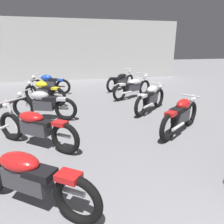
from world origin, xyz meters
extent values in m
cube|color=#B2B2AD|center=(0.00, 13.78, 1.80)|extent=(13.36, 0.24, 3.60)
torus|color=black|center=(-1.08, 2.39, 0.34)|extent=(0.60, 0.49, 0.67)
cube|color=#38383D|center=(-1.68, 2.84, 0.44)|extent=(0.67, 0.59, 0.28)
ellipsoid|color=red|center=(-1.76, 2.90, 0.66)|extent=(0.67, 0.62, 0.22)
cube|color=black|center=(-1.50, 2.71, 0.57)|extent=(0.46, 0.43, 0.10)
cube|color=red|center=(-1.16, 2.45, 0.64)|extent=(0.34, 0.33, 0.08)
cylinder|color=silver|center=(-1.20, 2.64, 0.32)|extent=(0.48, 0.39, 0.07)
torus|color=black|center=(-2.31, 5.13, 0.34)|extent=(0.59, 0.51, 0.67)
torus|color=black|center=(-1.15, 4.17, 0.34)|extent=(0.59, 0.51, 0.67)
cylinder|color=silver|center=(-2.24, 5.08, 0.65)|extent=(0.26, 0.23, 0.66)
cube|color=#38383D|center=(-1.73, 4.65, 0.44)|extent=(0.66, 0.60, 0.28)
ellipsoid|color=red|center=(-1.80, 4.71, 0.66)|extent=(0.67, 0.63, 0.22)
cube|color=black|center=(-1.56, 4.51, 0.57)|extent=(0.46, 0.44, 0.10)
cube|color=red|center=(-1.22, 4.24, 0.64)|extent=(0.34, 0.33, 0.08)
cylinder|color=silver|center=(-2.20, 5.04, 0.96)|extent=(0.46, 0.55, 0.04)
sphere|color=white|center=(-2.35, 5.16, 0.84)|extent=(0.14, 0.14, 0.14)
cylinder|color=silver|center=(-1.26, 4.43, 0.32)|extent=(0.47, 0.40, 0.07)
torus|color=black|center=(-2.25, 6.66, 0.34)|extent=(0.66, 0.36, 0.67)
torus|color=black|center=(-1.05, 6.17, 0.34)|extent=(0.66, 0.36, 0.67)
cylinder|color=silver|center=(-2.18, 6.63, 0.59)|extent=(0.25, 0.16, 0.56)
cube|color=#38383D|center=(-1.65, 6.41, 0.44)|extent=(0.62, 0.44, 0.28)
ellipsoid|color=#B7B7BC|center=(-1.74, 6.45, 0.72)|extent=(0.59, 0.46, 0.26)
cube|color=black|center=(-1.45, 6.33, 0.64)|extent=(0.46, 0.37, 0.10)
cube|color=#B7B7BC|center=(-1.14, 6.20, 0.64)|extent=(0.33, 0.29, 0.08)
cylinder|color=silver|center=(-2.12, 6.61, 0.85)|extent=(0.22, 0.46, 0.04)
sphere|color=white|center=(-2.31, 6.68, 0.73)|extent=(0.14, 0.14, 0.14)
cylinder|color=silver|center=(-1.23, 6.38, 0.32)|extent=(0.54, 0.27, 0.07)
torus|color=black|center=(-2.22, 8.60, 0.34)|extent=(0.58, 0.52, 0.67)
torus|color=black|center=(-1.24, 7.75, 0.34)|extent=(0.58, 0.52, 0.67)
cylinder|color=silver|center=(-2.16, 8.55, 0.59)|extent=(0.23, 0.21, 0.56)
cube|color=#38383D|center=(-1.73, 8.17, 0.44)|extent=(0.59, 0.56, 0.28)
ellipsoid|color=yellow|center=(-1.81, 8.24, 0.72)|extent=(0.58, 0.55, 0.26)
cube|color=black|center=(-1.57, 8.03, 0.64)|extent=(0.46, 0.44, 0.10)
cube|color=yellow|center=(-1.32, 7.81, 0.64)|extent=(0.34, 0.33, 0.08)
cylinder|color=silver|center=(-2.12, 8.51, 0.85)|extent=(0.34, 0.39, 0.04)
sphere|color=white|center=(-2.27, 8.64, 0.73)|extent=(0.14, 0.14, 0.14)
cylinder|color=silver|center=(-1.34, 8.01, 0.32)|extent=(0.46, 0.41, 0.07)
torus|color=black|center=(-2.21, 10.20, 0.34)|extent=(0.66, 0.36, 0.67)
torus|color=black|center=(-1.01, 9.71, 0.34)|extent=(0.66, 0.36, 0.67)
cylinder|color=silver|center=(-2.14, 10.17, 0.59)|extent=(0.25, 0.16, 0.56)
cube|color=#38383D|center=(-1.61, 9.96, 0.44)|extent=(0.62, 0.44, 0.28)
ellipsoid|color=blue|center=(-1.70, 9.99, 0.72)|extent=(0.59, 0.46, 0.26)
cube|color=black|center=(-1.41, 9.87, 0.64)|extent=(0.46, 0.37, 0.10)
cube|color=blue|center=(-1.10, 9.75, 0.64)|extent=(0.34, 0.29, 0.08)
cylinder|color=silver|center=(-2.08, 10.15, 0.85)|extent=(0.22, 0.46, 0.04)
sphere|color=white|center=(-2.27, 10.23, 0.73)|extent=(0.14, 0.14, 0.14)
cylinder|color=silver|center=(-1.19, 9.92, 0.32)|extent=(0.54, 0.27, 0.07)
torus|color=black|center=(2.17, 4.92, 0.34)|extent=(0.61, 0.47, 0.67)
torus|color=black|center=(1.09, 4.19, 0.34)|extent=(0.61, 0.47, 0.67)
cylinder|color=silver|center=(2.10, 4.88, 0.59)|extent=(0.24, 0.20, 0.56)
cube|color=#38383D|center=(1.63, 4.55, 0.44)|extent=(0.61, 0.52, 0.28)
ellipsoid|color=red|center=(1.71, 4.61, 0.72)|extent=(0.59, 0.53, 0.26)
cube|color=black|center=(1.45, 4.43, 0.64)|extent=(0.47, 0.42, 0.10)
cube|color=red|center=(1.18, 4.24, 0.64)|extent=(0.34, 0.32, 0.08)
cylinder|color=silver|center=(2.05, 4.84, 0.85)|extent=(0.30, 0.42, 0.04)
sphere|color=white|center=(2.21, 4.96, 0.73)|extent=(0.14, 0.14, 0.14)
cylinder|color=silver|center=(1.37, 4.22, 0.32)|extent=(0.49, 0.37, 0.07)
torus|color=black|center=(2.15, 6.76, 0.34)|extent=(0.59, 0.51, 0.67)
torus|color=black|center=(1.15, 5.94, 0.34)|extent=(0.59, 0.51, 0.67)
cylinder|color=silver|center=(2.09, 6.71, 0.59)|extent=(0.23, 0.21, 0.56)
cube|color=#38383D|center=(1.65, 6.35, 0.44)|extent=(0.59, 0.55, 0.28)
ellipsoid|color=white|center=(1.73, 6.41, 0.72)|extent=(0.58, 0.55, 0.26)
cube|color=black|center=(1.48, 6.21, 0.64)|extent=(0.46, 0.44, 0.10)
cube|color=white|center=(1.23, 6.00, 0.64)|extent=(0.34, 0.33, 0.08)
cylinder|color=silver|center=(2.05, 6.67, 0.85)|extent=(0.33, 0.39, 0.04)
sphere|color=white|center=(2.20, 6.80, 0.73)|extent=(0.14, 0.14, 0.14)
cylinder|color=silver|center=(1.42, 5.99, 0.32)|extent=(0.47, 0.40, 0.07)
torus|color=black|center=(2.40, 8.61, 0.34)|extent=(0.65, 0.40, 0.67)
torus|color=black|center=(1.07, 7.93, 0.34)|extent=(0.65, 0.40, 0.67)
cylinder|color=silver|center=(2.33, 8.58, 0.65)|extent=(0.28, 0.19, 0.66)
cube|color=#38383D|center=(1.73, 8.27, 0.44)|extent=(0.70, 0.51, 0.28)
ellipsoid|color=white|center=(1.82, 8.32, 0.66)|extent=(0.68, 0.56, 0.22)
cube|color=black|center=(1.54, 8.17, 0.57)|extent=(0.47, 0.40, 0.10)
cube|color=white|center=(1.16, 7.98, 0.64)|extent=(0.34, 0.31, 0.08)
cylinder|color=silver|center=(2.28, 8.55, 0.96)|extent=(0.34, 0.62, 0.04)
sphere|color=white|center=(2.46, 8.64, 0.84)|extent=(0.14, 0.14, 0.14)
cylinder|color=silver|center=(1.35, 7.93, 0.32)|extent=(0.52, 0.31, 0.07)
torus|color=black|center=(2.35, 10.48, 0.34)|extent=(0.60, 0.49, 0.67)
torus|color=black|center=(1.16, 9.57, 0.34)|extent=(0.60, 0.49, 0.67)
cylinder|color=silver|center=(2.29, 10.43, 0.65)|extent=(0.26, 0.22, 0.66)
cube|color=#38383D|center=(1.76, 10.03, 0.44)|extent=(0.67, 0.59, 0.28)
ellipsoid|color=black|center=(1.84, 10.09, 0.66)|extent=(0.67, 0.62, 0.22)
cube|color=black|center=(1.58, 9.89, 0.57)|extent=(0.46, 0.43, 0.10)
cube|color=black|center=(1.24, 9.63, 0.64)|extent=(0.34, 0.33, 0.08)
cylinder|color=silver|center=(2.24, 10.40, 0.96)|extent=(0.44, 0.56, 0.04)
sphere|color=white|center=(2.40, 10.52, 0.84)|extent=(0.14, 0.14, 0.14)
cylinder|color=silver|center=(1.44, 9.62, 0.32)|extent=(0.48, 0.39, 0.07)
camera|label=1|loc=(-1.19, 0.33, 2.08)|focal=33.31mm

